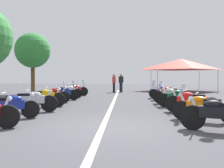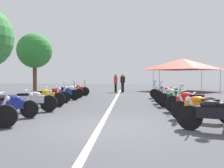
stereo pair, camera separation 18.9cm
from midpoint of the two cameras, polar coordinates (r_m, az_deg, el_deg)
ground_plane at (r=6.84m, az=-2.18°, el=-10.33°), size 80.00×80.00×0.00m
lane_centre_stripe at (r=12.48m, az=0.63°, el=-4.78°), size 24.88×0.16×0.01m
motorcycle_left_row_1 at (r=8.81m, az=-23.22°, el=-4.78°), size 0.81×2.02×0.99m
motorcycle_left_row_2 at (r=10.10m, az=-18.58°, el=-3.78°), size 0.72×2.18×1.02m
motorcycle_left_row_3 at (r=11.62m, az=-15.97°, el=-3.05°), size 0.75×2.17×1.01m
motorcycle_left_row_4 at (r=13.14m, az=-13.90°, el=-2.49°), size 0.80×2.04×1.20m
motorcycle_left_row_5 at (r=14.49m, az=-11.41°, el=-2.05°), size 1.01×2.02×1.21m
motorcycle_left_row_6 at (r=16.02m, az=-10.06°, el=-1.70°), size 0.66×2.04×1.20m
motorcycle_left_row_7 at (r=17.56m, az=-8.56°, el=-1.34°), size 0.97×2.08×1.22m
motorcycle_right_row_0 at (r=6.72m, az=24.68°, el=-6.68°), size 0.97×1.95×1.01m
motorcycle_right_row_1 at (r=8.08m, az=21.50°, el=-5.23°), size 1.15×1.91×1.21m
motorcycle_right_row_2 at (r=9.61m, az=18.90°, el=-4.08°), size 1.24×1.85×1.02m
motorcycle_right_row_3 at (r=11.23m, az=16.37°, el=-3.26°), size 1.11×1.92×1.00m
motorcycle_right_row_4 at (r=12.54m, az=14.90°, el=-2.67°), size 1.05×1.92×1.22m
motorcycle_right_row_5 at (r=14.24m, az=13.90°, el=-2.20°), size 1.10×1.95×0.99m
motorcycle_right_row_6 at (r=15.63m, az=12.82°, el=-1.81°), size 1.30×1.82×1.20m
traffic_cone_0 at (r=12.77m, az=-20.37°, el=-3.44°), size 0.36×0.36×0.61m
bystander_0 at (r=21.44m, az=2.83°, el=0.60°), size 0.36×0.44×1.67m
bystander_1 at (r=21.33m, az=1.13°, el=0.58°), size 0.49×0.32×1.66m
roadside_tree_1 at (r=20.59m, az=-17.87°, el=7.57°), size 2.84×2.84×4.98m
event_tent at (r=24.64m, az=16.89°, el=4.57°), size 5.87×5.87×3.20m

